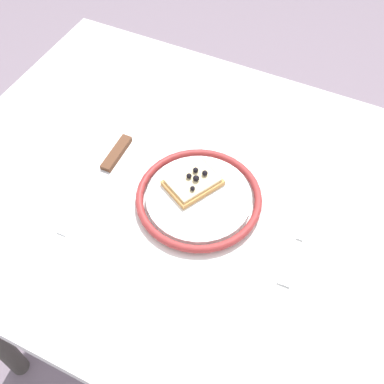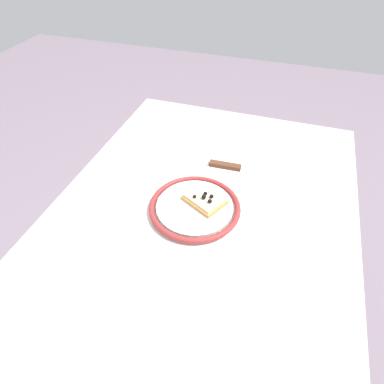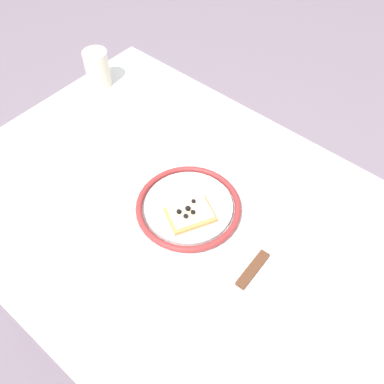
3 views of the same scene
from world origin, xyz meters
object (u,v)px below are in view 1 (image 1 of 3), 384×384
at_px(pizza_slice_near, 192,183).
at_px(knife, 108,166).
at_px(dining_table, 207,230).
at_px(fork, 300,236).
at_px(plate, 199,198).

relative_size(pizza_slice_near, knife, 0.47).
distance_m(pizza_slice_near, knife, 0.17).
distance_m(dining_table, fork, 0.21).
height_order(knife, fork, knife).
bearing_deg(knife, pizza_slice_near, -174.00).
relative_size(pizza_slice_near, fork, 0.57).
relative_size(knife, fork, 1.19).
distance_m(plate, knife, 0.19).
relative_size(dining_table, pizza_slice_near, 8.95).
height_order(pizza_slice_near, fork, pizza_slice_near).
xyz_separation_m(plate, pizza_slice_near, (0.02, -0.01, 0.01)).
bearing_deg(pizza_slice_near, fork, 177.90).
bearing_deg(knife, plate, -179.19).
height_order(dining_table, plate, plate).
height_order(plate, knife, plate).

